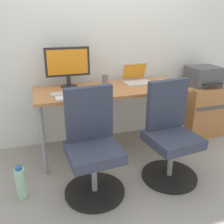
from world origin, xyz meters
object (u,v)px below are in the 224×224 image
object	(u,v)px
open_laptop	(137,78)
coffee_mug	(106,89)
desktop_monitor	(68,64)
water_bottle_on_floor	(21,183)
side_cabinet	(199,109)
office_chair_left	(92,148)
printer	(203,76)
office_chair_right	(170,136)

from	to	relation	value
open_laptop	coffee_mug	distance (m)	0.56
open_laptop	desktop_monitor	bearing A→B (deg)	176.03
open_laptop	coffee_mug	bearing A→B (deg)	-146.14
coffee_mug	water_bottle_on_floor	bearing A→B (deg)	-156.20
side_cabinet	desktop_monitor	bearing A→B (deg)	177.64
office_chair_left	water_bottle_on_floor	distance (m)	0.69
office_chair_left	open_laptop	xyz separation A→B (m)	(0.74, 0.79, 0.39)
desktop_monitor	open_laptop	bearing A→B (deg)	-3.97
water_bottle_on_floor	desktop_monitor	distance (m)	1.28
side_cabinet	printer	xyz separation A→B (m)	(-0.00, -0.00, 0.45)
printer	desktop_monitor	size ratio (longest dim) A/B	0.83
printer	open_laptop	xyz separation A→B (m)	(-0.92, 0.02, 0.03)
open_laptop	coffee_mug	world-z (taller)	open_laptop
office_chair_right	desktop_monitor	bearing A→B (deg)	134.02
water_bottle_on_floor	coffee_mug	bearing A→B (deg)	23.80
water_bottle_on_floor	coffee_mug	size ratio (longest dim) A/B	3.37
desktop_monitor	office_chair_right	bearing A→B (deg)	-45.98
printer	open_laptop	size ratio (longest dim) A/B	1.29
desktop_monitor	open_laptop	xyz separation A→B (m)	(0.79, -0.05, -0.20)
office_chair_left	coffee_mug	bearing A→B (deg)	60.16
side_cabinet	desktop_monitor	distance (m)	1.84
water_bottle_on_floor	office_chair_right	bearing A→B (deg)	-3.31
office_chair_right	water_bottle_on_floor	xyz separation A→B (m)	(-1.38, 0.08, -0.28)
office_chair_left	office_chair_right	world-z (taller)	same
office_chair_left	water_bottle_on_floor	bearing A→B (deg)	172.71
water_bottle_on_floor	side_cabinet	bearing A→B (deg)	16.83
water_bottle_on_floor	desktop_monitor	size ratio (longest dim) A/B	0.65
office_chair_right	coffee_mug	size ratio (longest dim) A/B	10.22
coffee_mug	desktop_monitor	bearing A→B (deg)	131.62
printer	desktop_monitor	distance (m)	1.73
office_chair_right	open_laptop	distance (m)	0.88
printer	water_bottle_on_floor	size ratio (longest dim) A/B	1.29
water_bottle_on_floor	desktop_monitor	world-z (taller)	desktop_monitor
office_chair_left	coffee_mug	distance (m)	0.67
office_chair_left	open_laptop	bearing A→B (deg)	46.87
desktop_monitor	side_cabinet	bearing A→B (deg)	-2.36
office_chair_right	water_bottle_on_floor	bearing A→B (deg)	176.69
water_bottle_on_floor	open_laptop	distance (m)	1.67
open_laptop	office_chair_right	bearing A→B (deg)	-88.29
office_chair_right	desktop_monitor	xyz separation A→B (m)	(-0.81, 0.84, 0.58)
office_chair_left	open_laptop	size ratio (longest dim) A/B	3.03
printer	desktop_monitor	bearing A→B (deg)	177.61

